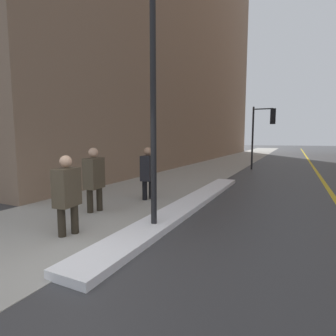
% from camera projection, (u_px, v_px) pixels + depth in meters
% --- Properties ---
extents(ground_plane, '(160.00, 160.00, 0.00)m').
position_uv_depth(ground_plane, '(71.00, 271.00, 3.71)').
color(ground_plane, '#38383A').
extents(sidewalk_slab, '(4.00, 80.00, 0.01)m').
position_uv_depth(sidewalk_slab, '(216.00, 166.00, 18.01)').
color(sidewalk_slab, '#9E9B93').
rests_on(sidewalk_slab, ground).
extents(road_centre_stripe, '(0.16, 80.00, 0.00)m').
position_uv_depth(road_centre_stripe, '(316.00, 171.00, 15.43)').
color(road_centre_stripe, gold).
rests_on(road_centre_stripe, ground).
extents(snow_bank_curb, '(0.73, 8.89, 0.14)m').
position_uv_depth(snow_bank_curb, '(190.00, 204.00, 7.30)').
color(snow_bank_curb, white).
rests_on(snow_bank_curb, ground).
extents(building_facade_left, '(6.00, 36.00, 26.54)m').
position_uv_depth(building_facade_left, '(179.00, 10.00, 23.18)').
color(building_facade_left, '#846B56').
rests_on(building_facade_left, ground).
extents(lamp_post, '(0.28, 0.28, 5.47)m').
position_uv_depth(lamp_post, '(153.00, 68.00, 5.04)').
color(lamp_post, black).
rests_on(lamp_post, ground).
extents(traffic_light_near, '(1.31, 0.32, 3.78)m').
position_uv_depth(traffic_light_near, '(265.00, 124.00, 15.55)').
color(traffic_light_near, black).
rests_on(traffic_light_near, ground).
extents(pedestrian_trailing, '(0.36, 0.54, 1.56)m').
position_uv_depth(pedestrian_trailing, '(67.00, 192.00, 4.99)').
color(pedestrian_trailing, '#2A241B').
rests_on(pedestrian_trailing, ground).
extents(pedestrian_in_glasses, '(0.38, 0.57, 1.64)m').
position_uv_depth(pedestrian_in_glasses, '(94.00, 177.00, 6.61)').
color(pedestrian_in_glasses, '#2A241B').
rests_on(pedestrian_in_glasses, ground).
extents(pedestrian_with_shoulder_bag, '(0.37, 0.75, 1.61)m').
position_uv_depth(pedestrian_with_shoulder_bag, '(148.00, 171.00, 8.00)').
color(pedestrian_with_shoulder_bag, black).
rests_on(pedestrian_with_shoulder_bag, ground).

